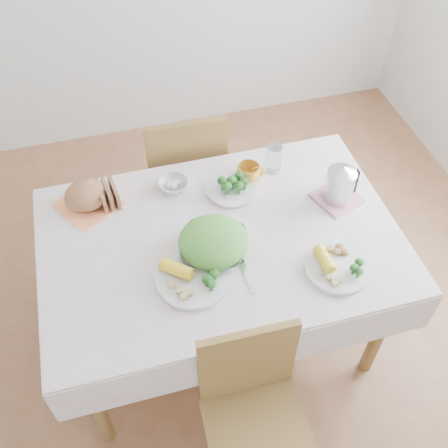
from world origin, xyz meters
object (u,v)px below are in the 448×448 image
object	(u,v)px
dinner_plate_right	(337,267)
yellow_mug	(249,173)
chair_far	(184,171)
salad_bowl	(214,247)
electric_kettle	(341,179)
chair_near	(258,427)
dinner_plate_left	(193,279)
dining_table	(221,290)

from	to	relation	value
dinner_plate_right	yellow_mug	xyz separation A→B (m)	(-0.19, 0.59, 0.03)
chair_far	salad_bowl	size ratio (longest dim) A/B	3.50
chair_far	electric_kettle	xyz separation A→B (m)	(0.57, -0.68, 0.42)
chair_near	dinner_plate_left	xyz separation A→B (m)	(-0.12, 0.51, 0.31)
dining_table	electric_kettle	xyz separation A→B (m)	(0.56, 0.08, 0.51)
dinner_plate_left	electric_kettle	size ratio (longest dim) A/B	1.62
dining_table	chair_near	size ratio (longest dim) A/B	1.61
salad_bowl	dinner_plate_right	world-z (taller)	salad_bowl
dining_table	dinner_plate_left	distance (m)	0.47
dinner_plate_right	electric_kettle	size ratio (longest dim) A/B	1.47
chair_near	yellow_mug	bearing A→B (deg)	76.83
chair_near	dinner_plate_right	size ratio (longest dim) A/B	3.29
chair_near	chair_far	distance (m)	1.46
chair_near	electric_kettle	bearing A→B (deg)	53.52
chair_far	dinner_plate_right	world-z (taller)	chair_far
yellow_mug	dinner_plate_left	bearing A→B (deg)	-127.74
dining_table	salad_bowl	xyz separation A→B (m)	(-0.05, -0.06, 0.42)
salad_bowl	yellow_mug	bearing A→B (deg)	54.65
dining_table	chair_far	bearing A→B (deg)	90.59
dinner_plate_left	yellow_mug	bearing A→B (deg)	52.26
dining_table	electric_kettle	bearing A→B (deg)	8.17
dinner_plate_right	salad_bowl	bearing A→B (deg)	154.32
dinner_plate_right	electric_kettle	world-z (taller)	electric_kettle
chair_far	yellow_mug	xyz separation A→B (m)	(0.22, -0.46, 0.34)
dining_table	dinner_plate_left	world-z (taller)	dinner_plate_left
dinner_plate_left	dinner_plate_right	bearing A→B (deg)	-9.93
dining_table	dinner_plate_right	world-z (taller)	dinner_plate_right
chair_near	salad_bowl	world-z (taller)	chair_near
electric_kettle	yellow_mug	bearing A→B (deg)	132.07
dining_table	chair_near	world-z (taller)	chair_near
chair_near	yellow_mug	world-z (taller)	chair_near
yellow_mug	chair_near	bearing A→B (deg)	-104.50
dining_table	dinner_plate_right	xyz separation A→B (m)	(0.40, -0.28, 0.40)
dinner_plate_right	yellow_mug	distance (m)	0.62
dining_table	dinner_plate_left	size ratio (longest dim) A/B	4.81
salad_bowl	electric_kettle	bearing A→B (deg)	13.49
chair_far	yellow_mug	bearing A→B (deg)	117.89
chair_near	dinner_plate_right	distance (m)	0.68
chair_near	electric_kettle	size ratio (longest dim) A/B	4.84
dining_table	electric_kettle	world-z (taller)	electric_kettle
chair_far	salad_bowl	distance (m)	0.89
chair_near	dinner_plate_left	distance (m)	0.61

